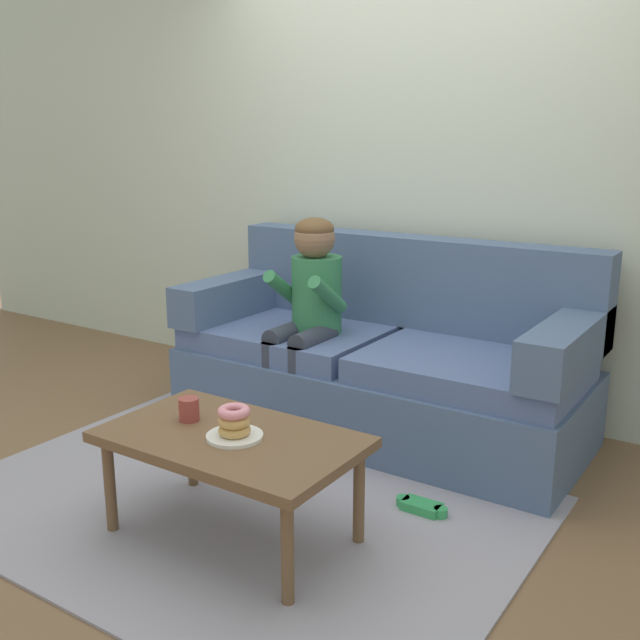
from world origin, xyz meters
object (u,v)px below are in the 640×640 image
at_px(person_child, 308,303).
at_px(mug, 189,409).
at_px(toy_controller, 421,508).
at_px(couch, 383,363).
at_px(donut, 234,430).
at_px(coffee_table, 231,446).

relative_size(person_child, mug, 12.24).
bearing_deg(mug, toy_controller, 35.92).
relative_size(couch, donut, 17.37).
bearing_deg(toy_controller, couch, 96.91).
distance_m(couch, toy_controller, 0.99).
height_order(couch, mug, couch).
bearing_deg(mug, donut, -8.27).
height_order(mug, toy_controller, mug).
relative_size(donut, toy_controller, 0.53).
distance_m(donut, mug, 0.26).
bearing_deg(person_child, couch, 32.87).
height_order(couch, donut, couch).
xyz_separation_m(person_child, toy_controller, (0.91, -0.52, -0.65)).
xyz_separation_m(couch, mug, (-0.17, -1.27, 0.12)).
bearing_deg(coffee_table, donut, -26.48).
xyz_separation_m(couch, donut, (0.09, -1.31, 0.11)).
bearing_deg(mug, coffee_table, -5.41).
xyz_separation_m(coffee_table, person_child, (-0.39, 1.08, 0.29)).
relative_size(couch, mug, 23.15).
height_order(coffee_table, mug, mug).
distance_m(mug, toy_controller, 1.03).
bearing_deg(person_child, donut, -69.00).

